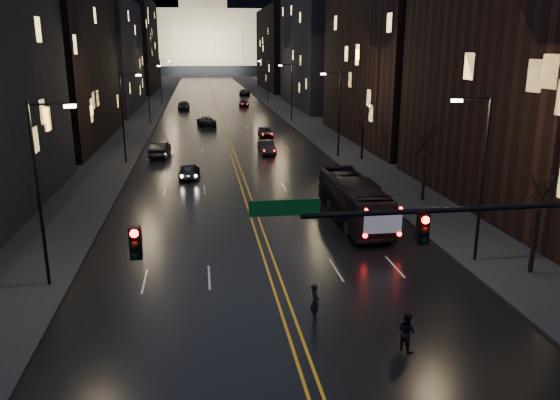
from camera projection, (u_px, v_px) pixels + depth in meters
name	position (u px, v px, depth m)	size (l,w,h in m)	color
ground	(313.00, 390.00, 18.53)	(900.00, 900.00, 0.00)	black
road	(212.00, 93.00, 142.45)	(20.00, 320.00, 0.02)	black
sidewalk_left	(157.00, 93.00, 140.47)	(8.00, 320.00, 0.16)	black
sidewalk_right	(265.00, 92.00, 144.39)	(8.00, 320.00, 0.16)	black
center_line	(212.00, 93.00, 142.45)	(0.62, 320.00, 0.01)	orange
building_left_mid	(44.00, 24.00, 63.32)	(12.00, 30.00, 28.00)	black
building_left_far	(101.00, 55.00, 100.61)	(12.00, 34.00, 20.00)	black
building_left_dist	(131.00, 46.00, 145.83)	(12.00, 40.00, 24.00)	black
building_right_near	(557.00, 36.00, 37.32)	(12.00, 26.00, 24.00)	black
building_right_mid	(324.00, 39.00, 105.69)	(12.00, 34.00, 26.00)	black
building_right_dist	(286.00, 49.00, 151.99)	(12.00, 40.00, 22.00)	black
capitol	(204.00, 35.00, 252.26)	(90.00, 50.00, 58.50)	black
traffic_signal	(491.00, 240.00, 17.98)	(17.29, 0.45, 7.00)	black
streetlamp_right_near	(480.00, 171.00, 28.21)	(2.13, 0.25, 9.00)	black
streetlamp_left_near	(42.00, 186.00, 25.18)	(2.13, 0.25, 9.00)	black
streetlamp_right_mid	(338.00, 109.00, 56.81)	(2.13, 0.25, 9.00)	black
streetlamp_left_mid	(124.00, 113.00, 53.78)	(2.13, 0.25, 9.00)	black
streetlamp_right_far	(291.00, 89.00, 85.41)	(2.13, 0.25, 9.00)	black
streetlamp_left_far	(149.00, 91.00, 82.38)	(2.13, 0.25, 9.00)	black
streetlamp_right_dist	(267.00, 79.00, 114.01)	(2.13, 0.25, 9.00)	black
streetlamp_left_dist	(162.00, 80.00, 110.98)	(2.13, 0.25, 9.00)	black
tree_right_near	(541.00, 189.00, 26.76)	(2.40, 2.40, 6.65)	black
tree_right_mid	(426.00, 143.00, 40.11)	(2.40, 2.40, 6.65)	black
tree_right_far	(363.00, 117.00, 55.36)	(2.40, 2.40, 6.65)	black
bus	(353.00, 200.00, 36.24)	(2.49, 10.64, 2.97)	black
oncoming_car_a	(189.00, 171.00, 48.55)	(1.69, 4.20, 1.43)	black
oncoming_car_b	(160.00, 149.00, 58.32)	(1.75, 5.02, 1.65)	black
oncoming_car_c	(206.00, 121.00, 81.49)	(2.44, 5.30, 1.47)	black
oncoming_car_d	(184.00, 105.00, 104.24)	(2.22, 5.46, 1.58)	black
receding_car_a	(267.00, 148.00, 59.94)	(1.50, 4.30, 1.42)	black
receding_car_b	(265.00, 132.00, 70.96)	(1.73, 4.31, 1.47)	black
receding_car_c	(244.00, 103.00, 108.89)	(1.99, 4.88, 1.42)	black
receding_car_d	(245.00, 92.00, 134.99)	(2.60, 5.63, 1.56)	black
pedestrian_a	(315.00, 302.00, 23.19)	(0.59, 0.39, 1.61)	black
pedestrian_b	(406.00, 332.00, 20.77)	(0.76, 0.42, 1.57)	black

